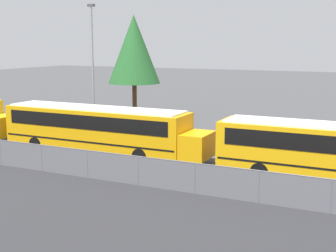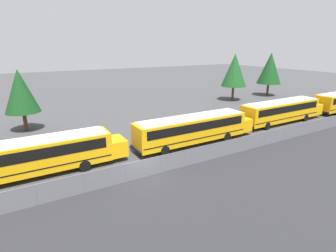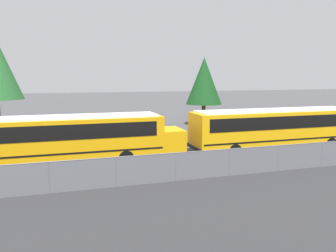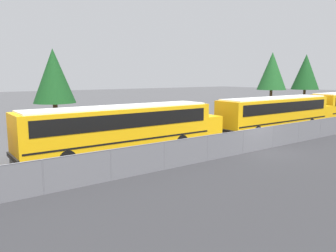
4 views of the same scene
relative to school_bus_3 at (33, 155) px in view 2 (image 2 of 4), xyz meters
The scene contains 9 objects.
ground_plane 8.76m from the school_bus_3, 31.86° to the right, with size 200.00×200.00×0.00m, color #424244.
road_strip 12.93m from the school_bus_3, 55.31° to the right, with size 164.28×12.00×0.01m.
fence 8.64m from the school_bus_3, 31.87° to the right, with size 130.35×0.07×1.50m.
school_bus_3 is the anchor object (origin of this frame).
school_bus_4 15.01m from the school_bus_3, ahead, with size 14.05×2.56×2.99m.
school_bus_5 29.76m from the school_bus_3, ahead, with size 14.05×2.56×2.99m.
tree_0 13.90m from the school_bus_3, 90.17° to the left, with size 3.92×3.92×7.38m.
tree_1 47.26m from the school_bus_3, 18.44° to the left, with size 4.75×4.75×8.68m.
tree_2 38.10m from the school_bus_3, 23.01° to the left, with size 4.57×4.57×8.62m.
Camera 2 is at (-7.67, -16.99, 9.87)m, focal length 28.00 mm.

